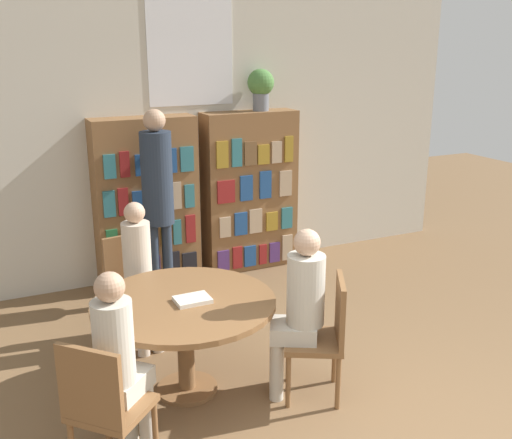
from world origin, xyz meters
name	(u,v)px	position (x,y,z in m)	size (l,w,h in m)	color
wall_back	(192,133)	(0.00, 3.88, 1.51)	(6.40, 0.07, 3.00)	beige
bookshelf_left	(147,203)	(-0.58, 3.69, 0.86)	(1.03, 0.34, 1.73)	brown
bookshelf_right	(250,191)	(0.58, 3.69, 0.86)	(1.03, 0.34, 1.73)	brown
flower_vase	(261,86)	(0.71, 3.69, 1.98)	(0.28, 0.28, 0.43)	slate
reading_table	(184,314)	(-0.90, 1.59, 0.60)	(1.28, 1.28, 0.71)	brown
chair_near_camera	(103,404)	(-1.62, 0.92, 0.49)	(0.57, 0.57, 0.89)	brown
chair_left_side	(133,283)	(-1.03, 2.56, 0.49)	(0.45, 0.45, 0.89)	brown
chair_far_side	(325,332)	(-0.04, 1.12, 0.49)	(0.54, 0.54, 0.89)	brown
seated_reader_left	(140,270)	(-1.01, 2.38, 0.68)	(0.27, 0.37, 1.23)	beige
seated_reader_right	(299,304)	(-0.20, 1.21, 0.70)	(0.41, 0.38, 1.24)	beige
seated_reader_back	(120,358)	(-1.48, 1.05, 0.68)	(0.39, 0.39, 1.23)	beige
librarian_standing	(158,187)	(-0.60, 3.19, 1.14)	(0.29, 0.56, 1.86)	#232D3D
open_book_on_table	(193,300)	(-0.86, 1.55, 0.72)	(0.24, 0.18, 0.03)	silver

